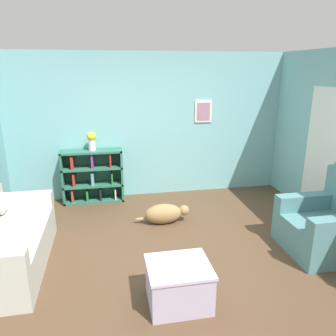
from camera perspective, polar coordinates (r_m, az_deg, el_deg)
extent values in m
plane|color=brown|center=(4.39, 1.00, -14.75)|extent=(14.00, 14.00, 0.00)
cube|color=#7AB7BC|center=(6.04, -3.28, 7.31)|extent=(5.60, 0.10, 2.60)
cube|color=silver|center=(6.15, 6.17, 9.77)|extent=(0.32, 0.02, 0.40)
cube|color=#A37089|center=(6.14, 6.20, 9.76)|extent=(0.24, 0.01, 0.32)
cube|color=white|center=(5.59, 25.33, 2.01)|extent=(0.02, 0.84, 2.05)
sphere|color=tan|center=(5.31, 27.24, 0.77)|extent=(0.05, 0.05, 0.05)
cube|color=beige|center=(4.46, -25.88, -12.85)|extent=(0.82, 1.76, 0.44)
cube|color=beige|center=(5.03, -24.12, -5.17)|extent=(0.82, 0.16, 0.21)
ellipsoid|color=beige|center=(4.90, -27.03, -5.53)|extent=(0.14, 0.30, 0.30)
cube|color=#2D6B56|center=(6.02, -17.78, -1.65)|extent=(0.04, 0.32, 0.94)
cube|color=#2D6B56|center=(5.97, -8.06, -1.13)|extent=(0.04, 0.32, 0.94)
cube|color=#2D6B56|center=(6.12, -12.90, -0.96)|extent=(1.05, 0.02, 0.94)
cube|color=#2D6B56|center=(6.13, -12.66, -5.43)|extent=(1.05, 0.32, 0.04)
cube|color=#2D6B56|center=(6.03, -12.84, -2.82)|extent=(1.05, 0.32, 0.04)
cube|color=#2D6B56|center=(5.93, -13.04, 0.04)|extent=(1.05, 0.32, 0.04)
cube|color=#2D6B56|center=(5.85, -13.23, 2.82)|extent=(1.05, 0.32, 0.04)
cube|color=brown|center=(6.11, -16.23, -4.57)|extent=(0.03, 0.24, 0.24)
cube|color=#B22823|center=(6.00, -16.04, -1.85)|extent=(0.04, 0.24, 0.22)
cube|color=#B22823|center=(5.91, -16.33, 1.08)|extent=(0.05, 0.24, 0.23)
cube|color=#287A3D|center=(6.09, -13.83, -4.59)|extent=(0.03, 0.24, 0.21)
cube|color=#60939E|center=(5.98, -12.98, -1.69)|extent=(0.05, 0.24, 0.22)
cube|color=#7A2D84|center=(5.88, -13.06, 1.33)|extent=(0.04, 0.24, 0.25)
cube|color=black|center=(6.08, -11.64, -4.38)|extent=(0.03, 0.24, 0.24)
cube|color=#287A3D|center=(5.97, -9.72, -1.66)|extent=(0.03, 0.24, 0.19)
cube|color=#B22823|center=(5.88, -10.02, 1.51)|extent=(0.03, 0.24, 0.25)
cube|color=silver|center=(6.08, -9.15, -4.37)|extent=(0.03, 0.24, 0.21)
cube|color=slate|center=(4.81, 25.24, -10.58)|extent=(0.94, 0.93, 0.43)
cube|color=slate|center=(4.96, 23.25, -5.39)|extent=(0.94, 0.18, 0.22)
cube|color=#BCB2D1|center=(3.51, 1.86, -19.56)|extent=(0.61, 0.54, 0.44)
cube|color=silver|center=(3.39, 1.90, -16.79)|extent=(0.64, 0.56, 0.03)
ellipsoid|color=#9E7A4C|center=(5.11, -0.81, -7.97)|extent=(0.58, 0.28, 0.31)
sphere|color=#9E7A4C|center=(5.16, 2.83, -7.35)|extent=(0.16, 0.16, 0.16)
ellipsoid|color=#9E7A4C|center=(5.14, -4.66, -8.84)|extent=(0.20, 0.05, 0.05)
cylinder|color=silver|center=(5.83, -13.09, 3.88)|extent=(0.12, 0.12, 0.18)
sphere|color=yellow|center=(5.80, -13.20, 5.40)|extent=(0.15, 0.15, 0.15)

